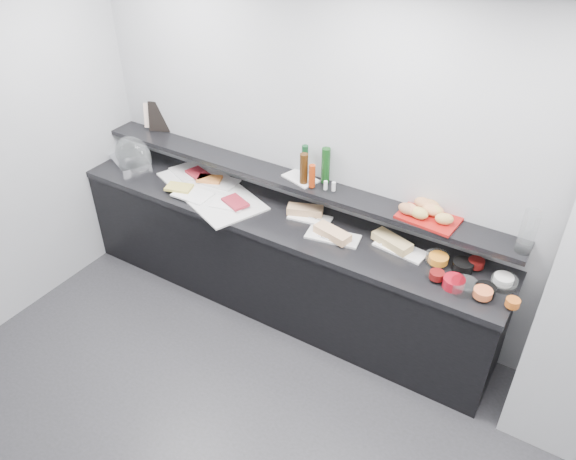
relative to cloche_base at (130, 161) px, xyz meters
The scene contains 56 objects.
back_wall 2.35m from the cloche_base, ahead, with size 5.00×0.02×2.70m, color #A6A9AD.
ceiling 3.37m from the cloche_base, 36.85° to the right, with size 5.00×5.00×0.00m, color white.
buffet_cabinet 1.67m from the cloche_base, ahead, with size 3.60×0.60×0.85m, color black.
counter_top 1.59m from the cloche_base, ahead, with size 3.62×0.62×0.05m, color black.
wall_shelf 1.61m from the cloche_base, ahead, with size 3.60×0.25×0.04m, color black.
cloche_base is the anchor object (origin of this frame).
cloche_dome 0.16m from the cloche_base, 21.24° to the right, with size 0.38×0.25×0.34m, color white.
linen_runner 0.93m from the cloche_base, ahead, with size 1.04×0.49×0.01m, color silver.
platter_meat_a 0.59m from the cloche_base, 10.12° to the left, with size 0.31×0.20×0.01m, color silver.
food_meat_a 0.71m from the cloche_base, ahead, with size 0.21×0.14×0.02m, color maroon.
platter_salmon 0.93m from the cloche_base, ahead, with size 0.31×0.21×0.01m, color silver.
food_salmon 0.85m from the cloche_base, ahead, with size 0.20×0.13×0.02m, color orange.
platter_cheese 0.87m from the cloche_base, 10.37° to the right, with size 0.30×0.20×0.01m, color white.
food_cheese 0.73m from the cloche_base, 11.91° to the right, with size 0.21×0.14×0.02m, color #D5C152.
platter_meat_b 1.20m from the cloche_base, ahead, with size 0.26×0.17×0.01m, color white.
food_meat_b 1.25m from the cloche_base, ahead, with size 0.21×0.14×0.02m, color maroon.
sandwich_plate_left 1.83m from the cloche_base, ahead, with size 0.33×0.14×0.01m, color white.
sandwich_food_left 1.78m from the cloche_base, ahead, with size 0.27×0.11×0.06m, color tan.
tongs_left 1.85m from the cloche_base, ahead, with size 0.01×0.01×0.16m, color #B4B8BB.
sandwich_plate_mid 2.10m from the cloche_base, ahead, with size 0.39×0.17×0.01m, color silver.
sandwich_food_mid 2.10m from the cloche_base, ahead, with size 0.28×0.11×0.06m, color tan.
tongs_mid 2.09m from the cloche_base, ahead, with size 0.01×0.01×0.16m, color silver.
sandwich_plate_right 2.58m from the cloche_base, ahead, with size 0.37×0.16×0.01m, color white.
sandwich_food_right 2.51m from the cloche_base, ahead, with size 0.30×0.11×0.06m, color tan.
tongs_right 2.51m from the cloche_base, ahead, with size 0.01×0.01×0.16m, color silver.
bowl_glass_fruit 2.84m from the cloche_base, ahead, with size 0.15×0.15×0.07m, color white.
fill_glass_fruit 2.86m from the cloche_base, ahead, with size 0.13×0.13×0.05m, color orange.
bowl_black_jam 3.02m from the cloche_base, ahead, with size 0.14×0.14×0.07m, color black.
fill_black_jam 3.09m from the cloche_base, ahead, with size 0.11×0.11×0.05m, color #630F0E.
bowl_glass_cream 3.30m from the cloche_base, ahead, with size 0.17×0.17×0.07m, color white.
fill_glass_cream 3.29m from the cloche_base, ahead, with size 0.13×0.13×0.05m, color white.
bowl_red_jam 3.03m from the cloche_base, ahead, with size 0.14×0.14×0.07m, color maroon.
fill_red_jam 2.91m from the cloche_base, ahead, with size 0.10×0.10×0.05m, color #5F0E0D.
bowl_glass_salmon 3.10m from the cloche_base, ahead, with size 0.18×0.18×0.07m, color silver.
fill_glass_salmon 3.22m from the cloche_base, ahead, with size 0.12×0.12×0.05m, color orange.
bowl_black_fruit 3.22m from the cloche_base, ahead, with size 0.13×0.13×0.07m, color black.
fill_black_fruit 3.40m from the cloche_base, ahead, with size 0.09×0.09×0.05m, color #C75B1B.
framed_print 0.50m from the cloche_base, 56.27° to the left, with size 0.24×0.02×0.26m, color black.
print_art 0.46m from the cloche_base, 66.78° to the left, with size 0.18×0.00×0.22m, color beige.
condiment_tray 1.71m from the cloche_base, ahead, with size 0.27×0.16×0.01m, color white.
bottle_green_a 1.75m from the cloche_base, ahead, with size 0.05×0.05×0.26m, color #0F371B.
bottle_brown 1.78m from the cloche_base, ahead, with size 0.06×0.06×0.24m, color #381F0A.
bottle_green_b 1.92m from the cloche_base, ahead, with size 0.06×0.06×0.28m, color #103C13.
bottle_hot 1.85m from the cloche_base, ahead, with size 0.05×0.05×0.18m, color #A5300B.
shaker_salt 2.01m from the cloche_base, ahead, with size 0.03×0.03×0.07m, color silver.
shaker_pepper 1.95m from the cloche_base, ahead, with size 0.03×0.03×0.07m, color silver.
bread_tray 2.73m from the cloche_base, ahead, with size 0.40×0.28×0.02m, color #9D1410.
bread_roll_nw 2.67m from the cloche_base, ahead, with size 0.14×0.09×0.08m, color #BB7847.
bread_roll_n 2.72m from the cloche_base, ahead, with size 0.14×0.09×0.08m, color #AD7442.
bread_roll_ne 2.75m from the cloche_base, ahead, with size 0.15×0.10×0.08m, color #D38A50.
bread_roll_sw 2.61m from the cloche_base, ahead, with size 0.13×0.08×0.08m, color #CB804D.
bread_roll_s 2.67m from the cloche_base, ahead, with size 0.13×0.08×0.08m, color gold.
bread_roll_se 2.84m from the cloche_base, ahead, with size 0.12×0.08×0.08m, color tan.
bread_roll_midw 2.59m from the cloche_base, ahead, with size 0.13×0.08×0.08m, color #AB6A41.
bread_roll_mide 2.75m from the cloche_base, ahead, with size 0.13×0.08×0.08m, color tan.
carafe 3.37m from the cloche_base, ahead, with size 0.10×0.10×0.30m, color silver.
Camera 1 is at (1.28, -1.34, 3.31)m, focal length 35.00 mm.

